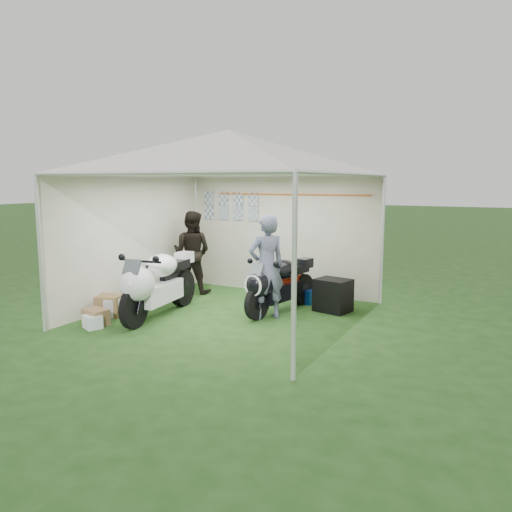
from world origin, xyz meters
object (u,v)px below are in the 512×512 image
object	(u,v)px
motorcycle_black	(278,283)
crate_2	(93,322)
canopy_tent	(229,157)
paddock_stand	(305,296)
motorcycle_white	(156,282)
crate_1	(110,305)
person_dark_jacket	(192,252)
crate_3	(96,317)
person_blue_jacket	(266,267)
crate_0	(111,306)
equipment_box	(333,295)

from	to	relation	value
motorcycle_black	crate_2	bearing A→B (deg)	-124.29
canopy_tent	paddock_stand	distance (m)	2.89
canopy_tent	motorcycle_white	world-z (taller)	canopy_tent
motorcycle_white	paddock_stand	bearing A→B (deg)	41.55
crate_1	motorcycle_white	bearing A→B (deg)	19.07
motorcycle_black	crate_1	xyz separation A→B (m)	(-2.37, -1.44, -0.34)
crate_1	person_dark_jacket	bearing A→B (deg)	84.49
canopy_tent	crate_1	xyz separation A→B (m)	(-1.75, -0.95, -2.40)
crate_3	paddock_stand	bearing A→B (deg)	50.19
canopy_tent	crate_2	bearing A→B (deg)	-132.72
crate_3	crate_2	bearing A→B (deg)	-64.09
motorcycle_black	crate_3	distance (m)	2.95
person_dark_jacket	crate_2	xyz separation A→B (m)	(0.07, -2.74, -0.71)
person_dark_jacket	person_blue_jacket	size ratio (longest dim) A/B	0.96
canopy_tent	person_blue_jacket	xyz separation A→B (m)	(0.61, 0.10, -1.73)
motorcycle_white	crate_1	xyz separation A→B (m)	(-0.76, -0.26, -0.42)
paddock_stand	crate_2	size ratio (longest dim) A/B	1.28
person_blue_jacket	person_dark_jacket	bearing A→B (deg)	-76.56
canopy_tent	crate_2	size ratio (longest dim) A/B	20.85
crate_1	crate_3	world-z (taller)	crate_1
person_blue_jacket	canopy_tent	bearing A→B (deg)	-41.92
canopy_tent	motorcycle_white	xyz separation A→B (m)	(-0.99, -0.68, -1.99)
crate_0	crate_3	distance (m)	0.57
motorcycle_white	crate_0	bearing A→B (deg)	-169.11
crate_0	crate_3	xyz separation A→B (m)	(0.21, -0.53, -0.03)
equipment_box	crate_2	xyz separation A→B (m)	(-2.90, -2.63, -0.18)
person_dark_jacket	crate_1	size ratio (longest dim) A/B	4.19
motorcycle_black	paddock_stand	bearing A→B (deg)	90.00
paddock_stand	crate_2	xyz separation A→B (m)	(-2.26, -2.93, -0.03)
canopy_tent	crate_3	xyz separation A→B (m)	(-1.54, -1.46, -2.45)
motorcycle_black	crate_0	world-z (taller)	motorcycle_black
motorcycle_black	person_dark_jacket	bearing A→B (deg)	174.33
canopy_tent	person_blue_jacket	size ratio (longest dim) A/B	3.35
crate_2	crate_3	size ratio (longest dim) A/B	0.72
person_dark_jacket	crate_2	distance (m)	2.83
motorcycle_white	equipment_box	xyz separation A→B (m)	(2.41, 1.71, -0.31)
person_blue_jacket	equipment_box	xyz separation A→B (m)	(0.81, 0.93, -0.56)
motorcycle_white	crate_3	bearing A→B (deg)	-132.78
canopy_tent	equipment_box	size ratio (longest dim) A/B	10.11
equipment_box	motorcycle_black	bearing A→B (deg)	-146.30
motorcycle_black	equipment_box	bearing A→B (deg)	44.50
equipment_box	person_blue_jacket	bearing A→B (deg)	-130.94
person_blue_jacket	crate_0	distance (m)	2.67
canopy_tent	equipment_box	xyz separation A→B (m)	(1.42, 1.03, -2.30)
motorcycle_white	motorcycle_black	bearing A→B (deg)	29.08
motorcycle_white	person_dark_jacket	bearing A→B (deg)	100.03
crate_2	crate_3	distance (m)	0.15
paddock_stand	crate_2	bearing A→B (deg)	-127.67
canopy_tent	motorcycle_white	bearing A→B (deg)	-145.23
paddock_stand	person_dark_jacket	size ratio (longest dim) A/B	0.21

